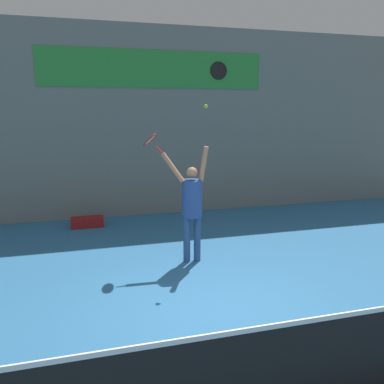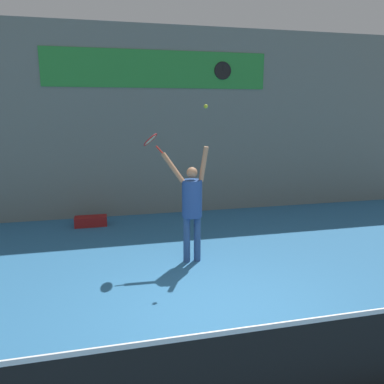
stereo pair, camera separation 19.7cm
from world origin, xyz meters
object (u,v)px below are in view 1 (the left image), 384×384
Objects in this scene: scoreboard_clock at (219,71)px; tennis_racket at (151,140)px; tennis_player at (192,203)px; tennis_ball at (206,106)px; equipment_bag at (88,222)px.

tennis_racket is (-2.36, -3.13, -1.59)m from scoreboard_clock.
scoreboard_clock reaches higher than tennis_player.
scoreboard_clock is 6.62× the size of tennis_ball.
tennis_player is at bearing -27.28° from tennis_racket.
tennis_ball reaches higher than equipment_bag.
scoreboard_clock is 4.74m from tennis_player.
scoreboard_clock reaches higher than tennis_ball.
scoreboard_clock is 3.95m from tennis_ball.
scoreboard_clock is 5.29m from equipment_bag.
tennis_player is 5.29× the size of tennis_racket.
tennis_player is at bearing -115.60° from scoreboard_clock.
tennis_player is at bearing 165.60° from tennis_ball.
equipment_bag is (-1.27, 2.40, -2.18)m from tennis_racket.
tennis_player is 1.78m from tennis_ball.
tennis_racket is 0.53× the size of equipment_bag.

